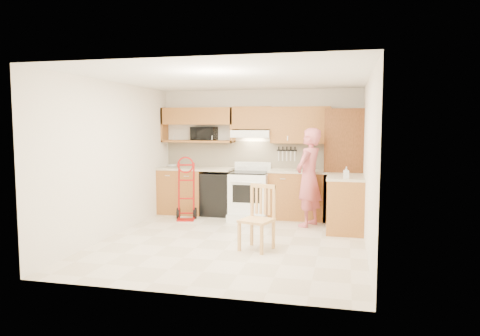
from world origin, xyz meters
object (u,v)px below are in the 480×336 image
(range, at_px, (249,191))
(hand_truck, at_px, (186,191))
(microwave, at_px, (204,134))
(person, at_px, (309,177))
(dining_chair, at_px, (257,218))

(range, xyz_separation_m, hand_truck, (-1.16, -0.32, 0.01))
(microwave, distance_m, hand_truck, 1.32)
(microwave, bearing_deg, person, -17.86)
(range, relative_size, dining_chair, 1.14)
(dining_chair, bearing_deg, person, 88.40)
(hand_truck, bearing_deg, person, -13.04)
(hand_truck, xyz_separation_m, dining_chair, (1.71, -1.73, -0.07))
(person, height_order, dining_chair, person)
(microwave, height_order, dining_chair, microwave)
(dining_chair, bearing_deg, microwave, 140.25)
(microwave, height_order, hand_truck, microwave)
(dining_chair, bearing_deg, range, 122.68)
(microwave, relative_size, person, 0.28)
(microwave, relative_size, range, 0.46)
(microwave, bearing_deg, range, -21.05)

